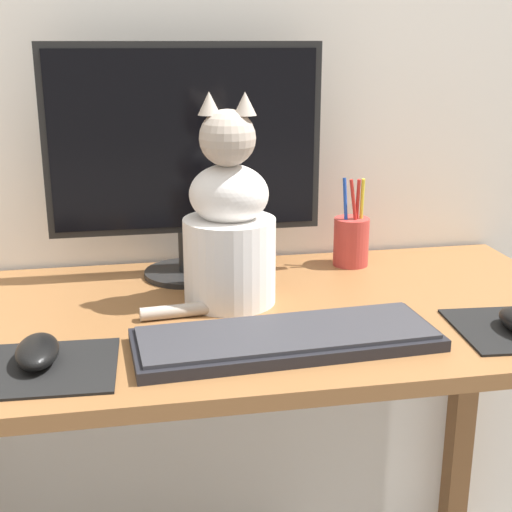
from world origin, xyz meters
name	(u,v)px	position (x,y,z in m)	size (l,w,h in m)	color
wall_back	(201,9)	(0.00, 0.33, 1.25)	(7.00, 0.04, 2.50)	silver
desk	(230,375)	(0.00, 0.00, 0.64)	(1.24, 0.60, 0.76)	brown
monitor	(185,152)	(-0.05, 0.20, 0.99)	(0.51, 0.17, 0.44)	black
keyboard	(286,338)	(0.06, -0.15, 0.77)	(0.46, 0.19, 0.02)	black
mousepad_left	(45,368)	(-0.29, -0.17, 0.76)	(0.21, 0.18, 0.00)	black
computer_mouse_left	(37,351)	(-0.29, -0.15, 0.78)	(0.06, 0.11, 0.03)	black
cat	(229,228)	(0.01, 0.05, 0.89)	(0.25, 0.19, 0.36)	white
pen_cup	(351,240)	(0.28, 0.21, 0.81)	(0.07, 0.07, 0.18)	#B23833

